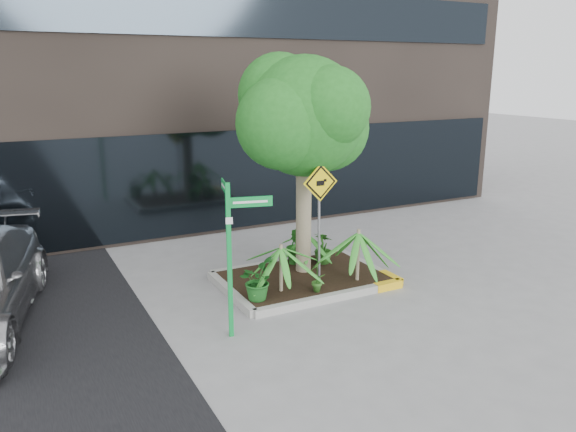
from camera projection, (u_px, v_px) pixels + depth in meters
name	position (u px, v px, depth m)	size (l,w,h in m)	color
ground	(302.00, 289.00, 11.11)	(80.00, 80.00, 0.00)	gray
planter	(306.00, 278.00, 11.42)	(3.35, 2.36, 0.15)	#9E9E99
tree	(304.00, 116.00, 10.94)	(3.04, 2.69, 4.55)	gray
palm_front	(359.00, 232.00, 10.94)	(1.18, 1.18, 1.31)	gray
palm_left	(281.00, 248.00, 10.41)	(1.03, 1.03, 1.15)	gray
palm_back	(306.00, 233.00, 12.03)	(0.81, 0.81, 0.90)	gray
shrub_a	(256.00, 280.00, 10.15)	(0.67, 0.67, 0.74)	#18561B
shrub_b	(323.00, 248.00, 12.08)	(0.38, 0.38, 0.69)	#29631D
shrub_c	(317.00, 275.00, 10.53)	(0.34, 0.34, 0.65)	#2B601D
shrub_d	(297.00, 245.00, 12.01)	(0.47, 0.47, 0.85)	#22691E
street_sign_post	(232.00, 243.00, 8.81)	(0.73, 0.86, 2.54)	#0D993C
cattle_sign	(320.00, 203.00, 10.64)	(0.73, 0.12, 2.37)	slate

